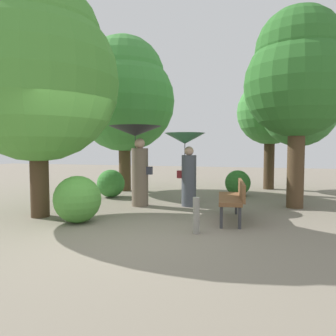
% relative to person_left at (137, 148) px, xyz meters
% --- Properties ---
extents(ground_plane, '(40.00, 40.00, 0.00)m').
position_rel_person_left_xyz_m(ground_plane, '(0.69, -2.90, -1.50)').
color(ground_plane, gray).
extents(person_left, '(1.36, 1.36, 2.07)m').
position_rel_person_left_xyz_m(person_left, '(0.00, 0.00, 0.00)').
color(person_left, '#6B5B4C').
rests_on(person_left, ground).
extents(person_right, '(1.05, 1.05, 1.89)m').
position_rel_person_left_xyz_m(person_right, '(1.24, 0.31, -0.17)').
color(person_right, '#474C56').
rests_on(person_right, ground).
extents(park_bench, '(0.66, 1.55, 0.83)m').
position_rel_person_left_xyz_m(park_bench, '(2.55, -1.06, -0.99)').
color(park_bench, '#38383D').
rests_on(park_bench, ground).
extents(tree_near_left, '(3.48, 3.48, 5.35)m').
position_rel_person_left_xyz_m(tree_near_left, '(-1.49, 2.59, 1.88)').
color(tree_near_left, '#4C3823').
rests_on(tree_near_left, ground).
extents(tree_near_right, '(2.61, 2.61, 4.95)m').
position_rel_person_left_xyz_m(tree_near_right, '(3.93, 0.83, 1.83)').
color(tree_near_right, '#4C3823').
rests_on(tree_near_right, ground).
extents(tree_mid_left, '(3.51, 3.51, 5.15)m').
position_rel_person_left_xyz_m(tree_mid_left, '(-1.56, -1.84, 1.71)').
color(tree_mid_left, '#42301E').
rests_on(tree_mid_left, ground).
extents(tree_mid_right, '(2.32, 2.32, 4.36)m').
position_rel_person_left_xyz_m(tree_mid_right, '(4.21, 2.99, 1.42)').
color(tree_mid_right, '#4C3823').
rests_on(tree_mid_right, ground).
extents(tree_far_back, '(2.35, 2.35, 4.49)m').
position_rel_person_left_xyz_m(tree_far_back, '(3.40, 4.42, 1.52)').
color(tree_far_back, '#42301E').
rests_on(tree_far_back, ground).
extents(bush_path_left, '(0.84, 0.84, 0.84)m').
position_rel_person_left_xyz_m(bush_path_left, '(-1.30, 1.10, -1.08)').
color(bush_path_left, '#387F33').
rests_on(bush_path_left, ground).
extents(bush_path_right, '(0.95, 0.95, 0.95)m').
position_rel_person_left_xyz_m(bush_path_right, '(-0.47, -2.10, -1.03)').
color(bush_path_right, '#4C9338').
rests_on(bush_path_right, ground).
extents(bush_behind_bench, '(0.80, 0.80, 0.80)m').
position_rel_person_left_xyz_m(bush_behind_bench, '(2.41, 2.51, -1.10)').
color(bush_behind_bench, '#2D6B28').
rests_on(bush_behind_bench, ground).
extents(path_marker_post, '(0.12, 0.12, 0.65)m').
position_rel_person_left_xyz_m(path_marker_post, '(2.00, -2.25, -1.18)').
color(path_marker_post, gray).
rests_on(path_marker_post, ground).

